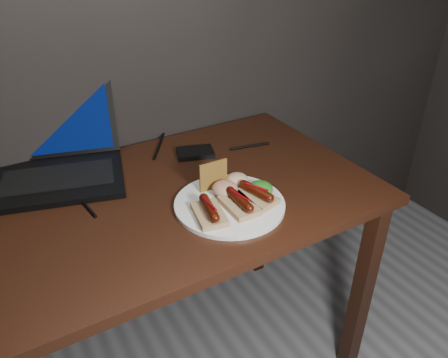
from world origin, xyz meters
name	(u,v)px	position (x,y,z in m)	size (l,w,h in m)	color
desk	(133,232)	(0.00, 1.38, 0.66)	(1.40, 0.70, 0.75)	#34180D
laptop	(57,158)	(-0.12, 1.66, 0.80)	(0.45, 0.44, 0.25)	black
hard_drive	(195,153)	(0.29, 1.55, 0.76)	(0.12, 0.08, 0.02)	black
desk_cables	(119,176)	(0.03, 1.54, 0.75)	(0.98, 0.41, 0.01)	black
plate	(230,204)	(0.23, 1.24, 0.76)	(0.30, 0.30, 0.01)	white
bread_sausage_left	(209,211)	(0.16, 1.21, 0.78)	(0.09, 0.13, 0.04)	tan
bread_sausage_center	(239,203)	(0.24, 1.21, 0.78)	(0.07, 0.12, 0.04)	tan
bread_sausage_right	(256,195)	(0.30, 1.22, 0.78)	(0.09, 0.13, 0.04)	tan
crispbread	(213,175)	(0.23, 1.33, 0.80)	(0.09, 0.01, 0.09)	#AE7F2F
salad_greens	(260,189)	(0.33, 1.23, 0.78)	(0.07, 0.07, 0.04)	#105111
salsa_mound	(225,189)	(0.24, 1.28, 0.78)	(0.07, 0.07, 0.04)	maroon
coleslaw_mound	(237,180)	(0.30, 1.31, 0.78)	(0.06, 0.06, 0.04)	beige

